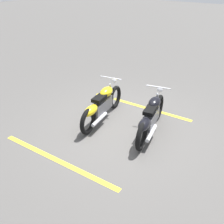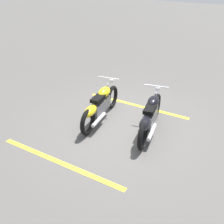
# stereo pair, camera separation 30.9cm
# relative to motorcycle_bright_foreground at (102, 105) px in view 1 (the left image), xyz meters

# --- Properties ---
(ground_plane) EXTENTS (60.00, 60.00, 0.00)m
(ground_plane) POSITION_rel_motorcycle_bright_foreground_xyz_m (-0.10, 0.67, -0.46)
(ground_plane) COLOR #514F4C
(motorcycle_bright_foreground) EXTENTS (2.21, 0.73, 1.04)m
(motorcycle_bright_foreground) POSITION_rel_motorcycle_bright_foreground_xyz_m (0.00, 0.00, 0.00)
(motorcycle_bright_foreground) COLOR black
(motorcycle_bright_foreground) RESTS_ON ground
(motorcycle_dark_foreground) EXTENTS (2.19, 0.79, 1.04)m
(motorcycle_dark_foreground) POSITION_rel_motorcycle_bright_foreground_xyz_m (-0.20, 1.36, 0.00)
(motorcycle_dark_foreground) COLOR black
(motorcycle_dark_foreground) RESTS_ON ground
(parking_stripe_near) EXTENTS (0.26, 3.20, 0.01)m
(parking_stripe_near) POSITION_rel_motorcycle_bright_foreground_xyz_m (-1.32, 0.40, -0.46)
(parking_stripe_near) COLOR yellow
(parking_stripe_near) RESTS_ON ground
(parking_stripe_mid) EXTENTS (0.26, 3.20, 0.01)m
(parking_stripe_mid) POSITION_rel_motorcycle_bright_foreground_xyz_m (1.93, 0.30, -0.46)
(parking_stripe_mid) COLOR yellow
(parking_stripe_mid) RESTS_ON ground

